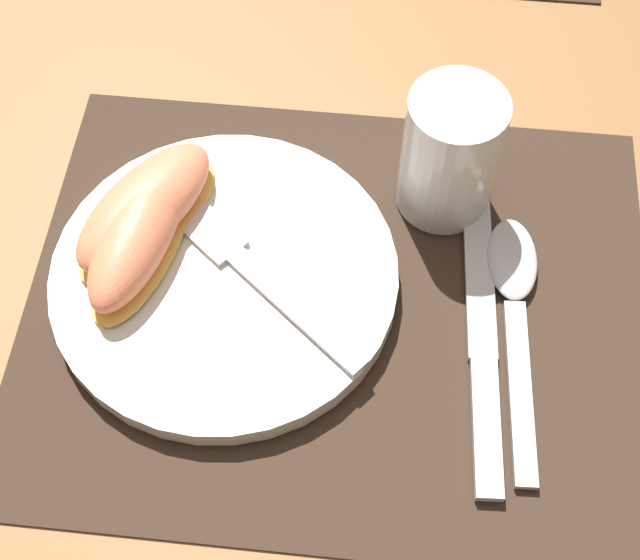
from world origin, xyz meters
The scene contains 9 objects.
ground_plane centered at (0.00, 0.00, 0.00)m, with size 3.00×3.00×0.00m, color olive.
placemat centered at (0.00, 0.00, 0.00)m, with size 0.41×0.33×0.00m.
plate centered at (-0.08, 0.01, 0.01)m, with size 0.23×0.23×0.02m.
juice_glass centered at (0.07, 0.09, 0.05)m, with size 0.07×0.07×0.10m.
knife centered at (0.10, -0.02, 0.01)m, with size 0.03×0.23×0.01m.
spoon centered at (0.12, 0.02, 0.01)m, with size 0.04×0.19×0.01m.
fork centered at (-0.06, 0.01, 0.02)m, with size 0.16×0.14×0.00m.
citrus_wedge_0 centered at (-0.13, 0.04, 0.04)m, with size 0.11×0.14×0.04m.
citrus_wedge_1 centered at (-0.13, 0.02, 0.04)m, with size 0.07×0.14×0.04m.
Camera 1 is at (0.02, -0.29, 0.52)m, focal length 50.00 mm.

